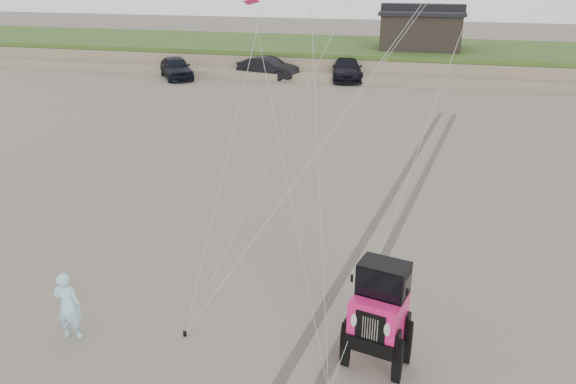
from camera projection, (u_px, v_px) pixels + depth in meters
name	position (u px, v px, depth m)	size (l,w,h in m)	color
ground	(274.00, 353.00, 12.36)	(160.00, 160.00, 0.00)	#6B6054
dune_ridge	(394.00, 58.00, 45.77)	(160.00, 14.25, 1.73)	#7A6B54
cabin	(421.00, 28.00, 43.96)	(6.40, 5.40, 3.35)	black
truck_a	(176.00, 67.00, 41.58)	(1.89, 4.70, 1.60)	black
truck_b	(268.00, 68.00, 41.74)	(1.62, 4.65, 1.53)	black
truck_c	(347.00, 69.00, 41.21)	(2.15, 5.29, 1.54)	black
jeep	(378.00, 327.00, 11.63)	(2.21, 5.11, 1.91)	#E91D6E
man	(68.00, 306.00, 12.58)	(0.61, 0.40, 1.68)	#8FD2DD
stake_main	(185.00, 334.00, 12.90)	(0.08, 0.08, 0.12)	black
tire_tracks	(392.00, 215.00, 19.11)	(5.22, 29.74, 0.01)	#4C443D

